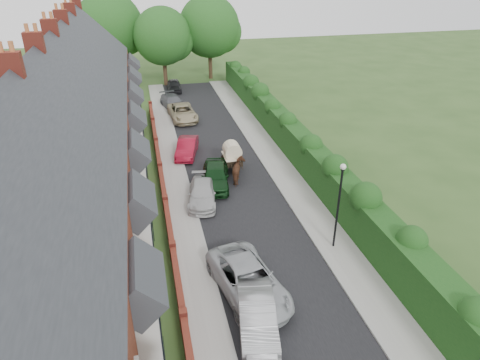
# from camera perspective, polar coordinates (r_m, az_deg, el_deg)

# --- Properties ---
(ground) EXTENTS (140.00, 140.00, 0.00)m
(ground) POSITION_cam_1_polar(r_m,az_deg,el_deg) (20.74, 8.08, -16.63)
(ground) COLOR #2D4C1E
(ground) RESTS_ON ground
(road) EXTENTS (6.00, 58.00, 0.02)m
(road) POSITION_cam_1_polar(r_m,az_deg,el_deg) (29.06, -0.40, -1.94)
(road) COLOR black
(road) RESTS_ON ground
(pavement_hedge_side) EXTENTS (2.20, 58.00, 0.12)m
(pavement_hedge_side) POSITION_cam_1_polar(r_m,az_deg,el_deg) (30.09, 7.23, -0.96)
(pavement_hedge_side) COLOR gray
(pavement_hedge_side) RESTS_ON ground
(pavement_house_side) EXTENTS (1.70, 58.00, 0.12)m
(pavement_house_side) POSITION_cam_1_polar(r_m,az_deg,el_deg) (28.55, -7.96, -2.71)
(pavement_house_side) COLOR gray
(pavement_house_side) RESTS_ON ground
(kerb_hedge_side) EXTENTS (0.18, 58.00, 0.13)m
(kerb_hedge_side) POSITION_cam_1_polar(r_m,az_deg,el_deg) (29.77, 5.33, -1.18)
(kerb_hedge_side) COLOR #9B9B96
(kerb_hedge_side) RESTS_ON ground
(kerb_house_side) EXTENTS (0.18, 58.00, 0.13)m
(kerb_house_side) POSITION_cam_1_polar(r_m,az_deg,el_deg) (28.61, -6.37, -2.52)
(kerb_house_side) COLOR #9B9B96
(kerb_house_side) RESTS_ON ground
(hedge) EXTENTS (2.10, 58.00, 2.85)m
(hedge) POSITION_cam_1_polar(r_m,az_deg,el_deg) (30.03, 10.64, 2.01)
(hedge) COLOR #123B13
(hedge) RESTS_ON ground
(terrace_row) EXTENTS (9.05, 40.50, 11.50)m
(terrace_row) POSITION_cam_1_polar(r_m,az_deg,el_deg) (26.06, -22.76, 3.07)
(terrace_row) COLOR #953E26
(terrace_row) RESTS_ON ground
(garden_wall_row) EXTENTS (0.35, 40.35, 1.10)m
(garden_wall_row) POSITION_cam_1_polar(r_m,az_deg,el_deg) (27.45, -9.87, -3.25)
(garden_wall_row) COLOR maroon
(garden_wall_row) RESTS_ON ground
(lamppost) EXTENTS (0.32, 0.32, 5.16)m
(lamppost) POSITION_cam_1_polar(r_m,az_deg,el_deg) (22.88, 13.12, -2.11)
(lamppost) COLOR black
(lamppost) RESTS_ON ground
(tree_far_left) EXTENTS (7.14, 6.80, 9.29)m
(tree_far_left) POSITION_cam_1_polar(r_m,az_deg,el_deg) (54.50, -9.94, 18.22)
(tree_far_left) COLOR #332316
(tree_far_left) RESTS_ON ground
(tree_far_right) EXTENTS (7.98, 7.60, 10.31)m
(tree_far_right) POSITION_cam_1_polar(r_m,az_deg,el_deg) (57.07, -3.74, 19.58)
(tree_far_right) COLOR #332316
(tree_far_right) RESTS_ON ground
(tree_far_back) EXTENTS (8.40, 8.00, 10.82)m
(tree_far_back) POSITION_cam_1_polar(r_m,az_deg,el_deg) (57.28, -16.51, 18.91)
(tree_far_back) COLOR #332316
(tree_far_back) RESTS_ON ground
(car_silver_a) EXTENTS (2.24, 4.62, 1.46)m
(car_silver_a) POSITION_cam_1_polar(r_m,az_deg,el_deg) (19.27, 2.24, -17.53)
(car_silver_a) COLOR #9C9DA1
(car_silver_a) RESTS_ON ground
(car_silver_b) EXTENTS (3.58, 6.00, 1.56)m
(car_silver_b) POSITION_cam_1_polar(r_m,az_deg,el_deg) (20.77, 1.12, -13.29)
(car_silver_b) COLOR #AFB2B7
(car_silver_b) RESTS_ON ground
(car_white) EXTENTS (2.55, 4.65, 1.28)m
(car_white) POSITION_cam_1_polar(r_m,az_deg,el_deg) (28.04, -5.07, -1.77)
(car_white) COLOR #B9B9B9
(car_white) RESTS_ON ground
(car_green) EXTENTS (2.69, 4.91, 1.58)m
(car_green) POSITION_cam_1_polar(r_m,az_deg,el_deg) (29.87, -3.30, 0.59)
(car_green) COLOR black
(car_green) RESTS_ON ground
(car_red) EXTENTS (2.43, 4.35, 1.36)m
(car_red) POSITION_cam_1_polar(r_m,az_deg,el_deg) (34.79, -7.09, 4.31)
(car_red) COLOR maroon
(car_red) RESTS_ON ground
(car_beige) EXTENTS (2.79, 5.35, 1.44)m
(car_beige) POSITION_cam_1_polar(r_m,az_deg,el_deg) (42.89, -7.67, 8.92)
(car_beige) COLOR tan
(car_beige) RESTS_ON ground
(car_grey) EXTENTS (2.78, 4.96, 1.36)m
(car_grey) POSITION_cam_1_polar(r_m,az_deg,el_deg) (46.33, -8.95, 10.21)
(car_grey) COLOR #5B5C63
(car_grey) RESTS_ON ground
(car_black) EXTENTS (1.73, 3.96, 1.33)m
(car_black) POSITION_cam_1_polar(r_m,az_deg,el_deg) (52.63, -8.78, 12.33)
(car_black) COLOR black
(car_black) RESTS_ON ground
(horse) EXTENTS (1.38, 2.17, 1.69)m
(horse) POSITION_cam_1_polar(r_m,az_deg,el_deg) (30.32, -0.18, 1.19)
(horse) COLOR #56321F
(horse) RESTS_ON ground
(horse_cart) EXTENTS (1.37, 3.02, 2.18)m
(horse_cart) POSITION_cam_1_polar(r_m,az_deg,el_deg) (32.05, -1.05, 3.51)
(horse_cart) COLOR black
(horse_cart) RESTS_ON ground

